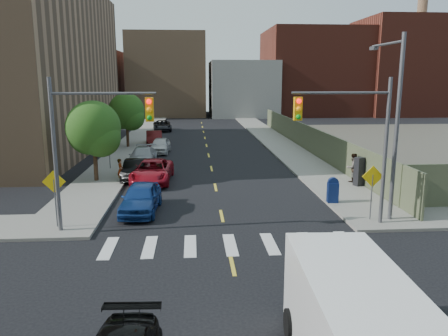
{
  "coord_description": "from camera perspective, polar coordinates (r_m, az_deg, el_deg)",
  "views": [
    {
      "loc": [
        -1.43,
        -13.42,
        6.94
      ],
      "look_at": [
        0.3,
        10.5,
        2.0
      ],
      "focal_mm": 35.0,
      "sensor_mm": 36.0,
      "label": 1
    }
  ],
  "objects": [
    {
      "name": "fence_north",
      "position": [
        43.23,
        10.71,
        3.88
      ],
      "size": [
        0.12,
        44.0,
        2.5
      ],
      "primitive_type": "cube",
      "color": "#5B6446",
      "rests_on": "ground"
    },
    {
      "name": "streetlight_ne",
      "position": [
        22.55,
        21.31,
        6.48
      ],
      "size": [
        0.25,
        3.7,
        9.0
      ],
      "color": "#59595E",
      "rests_on": "ground"
    },
    {
      "name": "signal_nw",
      "position": [
        20.09,
        -17.26,
        4.22
      ],
      "size": [
        4.59,
        0.3,
        7.0
      ],
      "color": "#59595E",
      "rests_on": "ground"
    },
    {
      "name": "parked_car_blue",
      "position": [
        23.39,
        -10.81,
        -3.85
      ],
      "size": [
        2.08,
        4.64,
        1.55
      ],
      "primitive_type": "imported",
      "rotation": [
        0.0,
        0.0,
        -0.06
      ],
      "color": "navy",
      "rests_on": "ground"
    },
    {
      "name": "cargo_van",
      "position": [
        10.97,
        16.5,
        -19.16
      ],
      "size": [
        2.67,
        5.95,
        2.68
      ],
      "rotation": [
        0.0,
        0.0,
        -0.05
      ],
      "color": "white",
      "rests_on": "ground"
    },
    {
      "name": "mailbox",
      "position": [
        25.01,
        14.02,
        -2.83
      ],
      "size": [
        0.61,
        0.49,
        1.42
      ],
      "rotation": [
        0.0,
        0.0,
        -0.07
      ],
      "color": "#0D1C50",
      "rests_on": "sidewalk_ne"
    },
    {
      "name": "parked_car_black",
      "position": [
        31.13,
        -11.56,
        -0.2
      ],
      "size": [
        1.51,
        4.16,
        1.36
      ],
      "primitive_type": "imported",
      "rotation": [
        0.0,
        0.0,
        -0.02
      ],
      "color": "black",
      "rests_on": "ground"
    },
    {
      "name": "warn_sign_midwest",
      "position": [
        34.38,
        -14.79,
        2.98
      ],
      "size": [
        1.06,
        0.06,
        2.83
      ],
      "color": "#59595E",
      "rests_on": "ground"
    },
    {
      "name": "pedestrian_west",
      "position": [
        30.03,
        -13.38,
        -0.26
      ],
      "size": [
        0.38,
        0.57,
        1.52
      ],
      "primitive_type": "imported",
      "rotation": [
        0.0,
        0.0,
        1.61
      ],
      "color": "gray",
      "rests_on": "sidewalk_nw"
    },
    {
      "name": "sidewalk_ne",
      "position": [
        56.1,
        5.34,
        4.56
      ],
      "size": [
        3.5,
        73.0,
        0.15
      ],
      "primitive_type": "cube",
      "color": "gray",
      "rests_on": "ground"
    },
    {
      "name": "warn_sign_ne",
      "position": [
        22.26,
        18.8,
        -1.83
      ],
      "size": [
        1.06,
        0.06,
        2.83
      ],
      "color": "#59595E",
      "rests_on": "ground"
    },
    {
      "name": "parked_car_red",
      "position": [
        29.97,
        -9.35,
        -0.42
      ],
      "size": [
        2.76,
        5.56,
        1.51
      ],
      "primitive_type": "imported",
      "rotation": [
        0.0,
        0.0,
        -0.05
      ],
      "color": "#A1101E",
      "rests_on": "ground"
    },
    {
      "name": "ground",
      "position": [
        15.17,
        1.8,
        -15.59
      ],
      "size": [
        160.0,
        160.0,
        0.0
      ],
      "primitive_type": "plane",
      "color": "black",
      "rests_on": "ground"
    },
    {
      "name": "signal_ne",
      "position": [
        20.92,
        16.71,
        4.53
      ],
      "size": [
        4.59,
        0.3,
        7.0
      ],
      "color": "#59595E",
      "rests_on": "ground"
    },
    {
      "name": "bg_bldg_midwest",
      "position": [
        85.54,
        -7.35,
        11.92
      ],
      "size": [
        14.0,
        16.0,
        15.0
      ],
      "primitive_type": "cube",
      "color": "#8C6B4C",
      "rests_on": "ground"
    },
    {
      "name": "bg_bldg_center",
      "position": [
        83.97,
        2.36,
        10.31
      ],
      "size": [
        12.0,
        16.0,
        10.0
      ],
      "primitive_type": "cube",
      "color": "gray",
      "rests_on": "ground"
    },
    {
      "name": "parked_car_grey",
      "position": [
        59.4,
        -8.07,
        5.5
      ],
      "size": [
        2.82,
        5.25,
        1.4
      ],
      "primitive_type": "imported",
      "rotation": [
        0.0,
        0.0,
        0.1
      ],
      "color": "black",
      "rests_on": "ground"
    },
    {
      "name": "tree_west_near",
      "position": [
        30.38,
        -16.65,
        4.61
      ],
      "size": [
        3.66,
        3.64,
        5.52
      ],
      "color": "#332114",
      "rests_on": "ground"
    },
    {
      "name": "parked_car_silver",
      "position": [
        35.84,
        -10.59,
        1.46
      ],
      "size": [
        2.2,
        5.06,
        1.45
      ],
      "primitive_type": "imported",
      "rotation": [
        0.0,
        0.0,
        -0.03
      ],
      "color": "#97999E",
      "rests_on": "ground"
    },
    {
      "name": "tree_west_far",
      "position": [
        45.08,
        -12.6,
        6.96
      ],
      "size": [
        3.66,
        3.64,
        5.52
      ],
      "color": "#332114",
      "rests_on": "ground"
    },
    {
      "name": "parked_car_maroon",
      "position": [
        46.52,
        -9.11,
        3.86
      ],
      "size": [
        2.01,
        4.72,
        1.51
      ],
      "primitive_type": "imported",
      "rotation": [
        0.0,
        0.0,
        0.09
      ],
      "color": "#450D0E",
      "rests_on": "ground"
    },
    {
      "name": "smokestack",
      "position": [
        94.31,
        24.17,
        14.95
      ],
      "size": [
        1.8,
        1.8,
        28.0
      ],
      "primitive_type": "cylinder",
      "color": "#8C6B4C",
      "rests_on": "ground"
    },
    {
      "name": "sidewalk_nw",
      "position": [
        55.7,
        -10.64,
        4.36
      ],
      "size": [
        3.5,
        73.0,
        0.15
      ],
      "primitive_type": "cube",
      "color": "gray",
      "rests_on": "ground"
    },
    {
      "name": "pedestrian_east",
      "position": [
        30.23,
        16.47,
        0.04
      ],
      "size": [
        1.09,
        0.95,
        1.92
      ],
      "primitive_type": "imported",
      "rotation": [
        0.0,
        0.0,
        3.42
      ],
      "color": "gray",
      "rests_on": "sidewalk_ne"
    },
    {
      "name": "bg_bldg_fareast",
      "position": [
        92.29,
        21.67,
        12.12
      ],
      "size": [
        14.0,
        16.0,
        18.0
      ],
      "primitive_type": "cube",
      "color": "#592319",
      "rests_on": "ground"
    },
    {
      "name": "payphone",
      "position": [
        29.29,
        17.24,
        -0.44
      ],
      "size": [
        0.68,
        0.63,
        1.85
      ],
      "primitive_type": "cube",
      "rotation": [
        0.0,
        0.0,
        0.39
      ],
      "color": "black",
      "rests_on": "sidewalk_ne"
    },
    {
      "name": "bg_bldg_west",
      "position": [
        85.92,
        -18.29,
        10.44
      ],
      "size": [
        14.0,
        18.0,
        12.0
      ],
      "primitive_type": "cube",
      "color": "#592319",
      "rests_on": "ground"
    },
    {
      "name": "parked_car_white",
      "position": [
        41.63,
        -8.33,
        2.93
      ],
      "size": [
        1.99,
        4.36,
        1.45
      ],
      "primitive_type": "imported",
      "rotation": [
        0.0,
        0.0,
        -0.07
      ],
      "color": "silver",
      "rests_on": "ground"
    },
    {
      "name": "warn_sign_nw",
      "position": [
        21.49,
        -21.27,
        -2.47
      ],
      "size": [
        1.06,
        0.06,
        2.83
      ],
      "color": "#59595E",
      "rests_on": "ground"
    },
    {
      "name": "bg_bldg_east",
      "position": [
        88.58,
        11.47,
        12.1
      ],
      "size": [
        18.0,
        18.0,
        16.0
      ],
      "primitive_type": "cube",
      "color": "#592319",
      "rests_on": "ground"
    }
  ]
}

